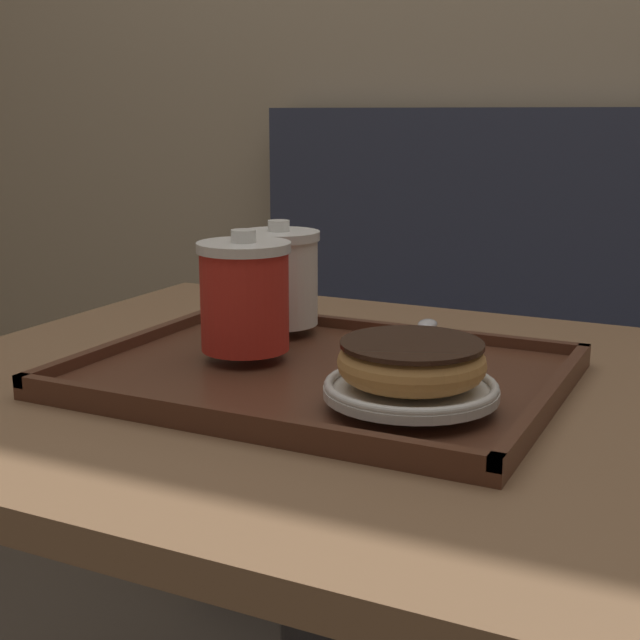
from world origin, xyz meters
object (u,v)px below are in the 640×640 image
(coffee_cup_rear, at_px, (279,277))
(coffee_cup_front, at_px, (245,295))
(donut_chocolate_glazed, at_px, (412,361))
(spoon, at_px, (423,331))

(coffee_cup_rear, bearing_deg, coffee_cup_front, -78.53)
(coffee_cup_rear, bearing_deg, donut_chocolate_glazed, -39.07)
(coffee_cup_rear, relative_size, spoon, 0.73)
(coffee_cup_front, relative_size, coffee_cup_rear, 1.04)
(coffee_cup_front, relative_size, donut_chocolate_glazed, 0.97)
(coffee_cup_rear, xyz_separation_m, donut_chocolate_glazed, (0.23, -0.19, -0.02))
(coffee_cup_front, xyz_separation_m, donut_chocolate_glazed, (0.21, -0.07, -0.03))
(spoon, bearing_deg, coffee_cup_front, 125.88)
(coffee_cup_front, bearing_deg, donut_chocolate_glazed, -19.09)
(coffee_cup_front, height_order, coffee_cup_rear, coffee_cup_front)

